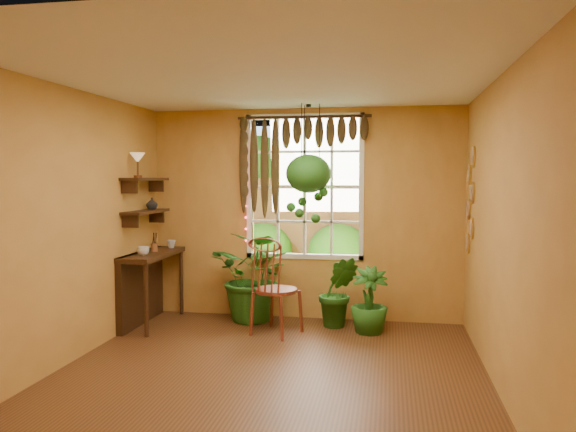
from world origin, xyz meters
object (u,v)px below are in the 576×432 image
object	(u,v)px
potted_plant_left	(255,276)
hanging_basket	(308,177)
windsor_chair	(275,302)
counter_ledge	(144,280)
potted_plant_mid	(338,292)

from	to	relation	value
potted_plant_left	hanging_basket	size ratio (longest dim) A/B	0.80
windsor_chair	counter_ledge	bearing A→B (deg)	-163.92
windsor_chair	hanging_basket	xyz separation A→B (m)	(0.33, 0.45, 1.45)
counter_ledge	potted_plant_mid	world-z (taller)	counter_ledge
counter_ledge	potted_plant_left	distance (m)	1.38
counter_ledge	windsor_chair	bearing A→B (deg)	-6.43
windsor_chair	potted_plant_mid	size ratio (longest dim) A/B	1.52
windsor_chair	potted_plant_mid	distance (m)	0.84
potted_plant_left	counter_ledge	bearing A→B (deg)	-164.43
counter_ledge	windsor_chair	distance (m)	1.71
counter_ledge	windsor_chair	world-z (taller)	windsor_chair
hanging_basket	potted_plant_left	bearing A→B (deg)	171.17
counter_ledge	potted_plant_left	bearing A→B (deg)	15.57
windsor_chair	potted_plant_mid	xyz separation A→B (m)	(0.69, 0.47, 0.05)
windsor_chair	potted_plant_left	size ratio (longest dim) A/B	1.14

